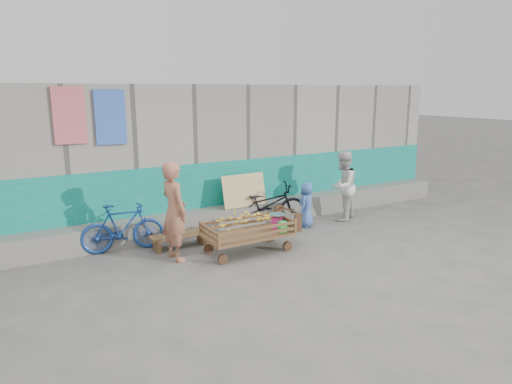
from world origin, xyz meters
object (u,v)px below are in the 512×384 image
bench (180,237)px  child (307,205)px  vendor_man (174,211)px  bicycle_blue (123,228)px  banana_cart (247,226)px  woman (343,186)px  bicycle_dark (266,205)px

bench → child: bearing=-2.2°
vendor_man → bicycle_blue: size_ratio=1.15×
banana_cart → bicycle_blue: bearing=147.9°
bench → woman: woman is taller
vendor_man → bench: bearing=-35.0°
banana_cart → child: 2.04m
bicycle_blue → woman: bearing=-86.4°
vendor_man → child: bearing=-89.9°
bicycle_dark → bicycle_blue: bearing=109.9°
vendor_man → banana_cart: bearing=-113.2°
bench → woman: bearing=-1.3°
bench → bicycle_blue: 1.04m
woman → vendor_man: bearing=-24.7°
banana_cart → woman: 3.03m
banana_cart → vendor_man: 1.33m
woman → bicycle_blue: 4.85m
woman → bicycle_blue: size_ratio=1.05×
bench → bicycle_blue: bearing=161.0°
banana_cart → vendor_man: (-1.23, 0.35, 0.36)m
vendor_man → child: 3.17m
child → bicycle_blue: (-3.80, 0.44, -0.04)m
bench → vendor_man: size_ratio=0.64×
bench → woman: (3.86, -0.09, 0.58)m
vendor_man → woman: size_ratio=1.10×
banana_cart → bicycle_blue: 2.26m
child → woman: bearing=148.3°
bench → child: 2.86m
woman → child: bearing=-29.4°
woman → bicycle_dark: (-1.74, 0.47, -0.32)m
banana_cart → woman: woman is taller
vendor_man → bicycle_blue: vendor_man is taller
bicycle_dark → bench: bearing=119.0°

